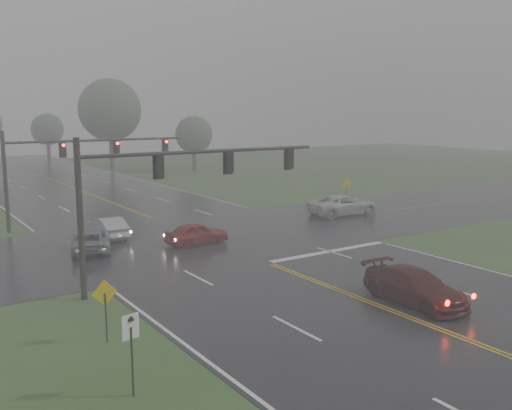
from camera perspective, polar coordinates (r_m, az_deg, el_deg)
ground at (r=21.86m, az=23.92°, el=-13.68°), size 180.00×180.00×0.00m
main_road at (r=35.99m, az=-3.98°, el=-3.85°), size 18.00×160.00×0.02m
cross_street at (r=37.70m, az=-5.49°, el=-3.26°), size 120.00×14.00×0.02m
stop_bar at (r=34.09m, az=7.38°, el=-4.67°), size 8.50×0.50×0.01m
sedan_maroon at (r=26.06m, az=15.52°, el=-9.43°), size 2.20×5.10×1.46m
sedan_red at (r=35.86m, az=-5.90°, el=-3.93°), size 4.04×1.70×1.36m
sedan_silver at (r=38.55m, az=-14.50°, el=-3.24°), size 1.53×4.25×1.39m
car_grey at (r=35.36m, az=-16.09°, el=-4.45°), size 3.53×5.09×1.29m
pickup_white at (r=45.97m, az=8.70°, el=-1.01°), size 6.00×3.28×1.60m
signal_gantry_near at (r=27.00m, az=-9.34°, el=2.39°), size 12.76×0.31×7.15m
signal_gantry_far at (r=42.87m, az=-18.40°, el=4.46°), size 13.31×0.35×6.91m
sign_diamond_west at (r=21.32m, az=-14.85°, el=-9.20°), size 0.98×0.11×2.35m
sign_arrow_white at (r=17.28m, az=-12.38°, el=-13.00°), size 0.55×0.15×2.51m
sign_diamond_east at (r=48.25m, az=9.05°, el=1.66°), size 1.12×0.13×2.68m
tree_ne_a at (r=81.83m, az=-14.40°, el=9.19°), size 8.55×8.55×12.55m
tree_e_near at (r=78.89m, az=-6.23°, el=6.99°), size 5.09×5.09×7.47m
tree_n_far at (r=101.00m, az=-20.14°, el=7.10°), size 5.25×5.25×7.71m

